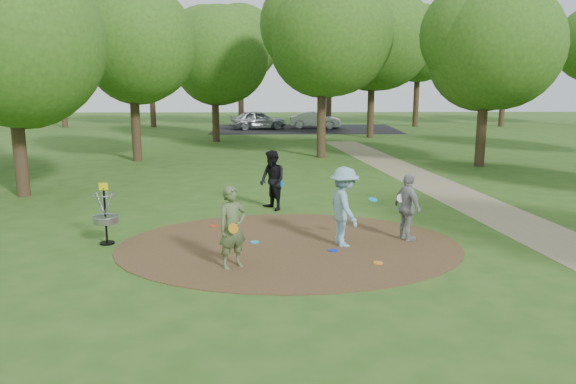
{
  "coord_description": "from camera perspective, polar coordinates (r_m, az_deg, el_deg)",
  "views": [
    {
      "loc": [
        -0.34,
        -13.13,
        4.1
      ],
      "look_at": [
        0.0,
        1.2,
        1.1
      ],
      "focal_mm": 35.0,
      "sensor_mm": 36.0,
      "label": 1
    }
  ],
  "objects": [
    {
      "name": "player_walking_with_disc",
      "position": [
        17.2,
        -1.6,
        1.18
      ],
      "size": [
        1.07,
        1.13,
        1.85
      ],
      "color": "black",
      "rests_on": "ground"
    },
    {
      "name": "dirt_clearing",
      "position": [
        13.75,
        0.12,
        -5.48
      ],
      "size": [
        8.4,
        8.4,
        0.02
      ],
      "primitive_type": "cylinder",
      "color": "#47301C",
      "rests_on": "ground"
    },
    {
      "name": "disc_ground_blue",
      "position": [
        13.37,
        4.58,
        -5.94
      ],
      "size": [
        0.22,
        0.22,
        0.02
      ],
      "primitive_type": "cylinder",
      "color": "#0D29E6",
      "rests_on": "dirt_clearing"
    },
    {
      "name": "footpath",
      "position": [
        17.1,
        22.29,
        -2.93
      ],
      "size": [
        7.55,
        39.89,
        0.01
      ],
      "primitive_type": "cube",
      "rotation": [
        0.0,
        0.0,
        0.14
      ],
      "color": "#8C7A5B",
      "rests_on": "ground"
    },
    {
      "name": "player_waiting_with_disc",
      "position": [
        14.32,
        12.07,
        -1.53
      ],
      "size": [
        0.76,
        1.09,
        1.71
      ],
      "color": "#939496",
      "rests_on": "ground"
    },
    {
      "name": "ground",
      "position": [
        13.76,
        0.12,
        -5.52
      ],
      "size": [
        100.0,
        100.0,
        0.0
      ],
      "primitive_type": "plane",
      "color": "#2D5119",
      "rests_on": "ground"
    },
    {
      "name": "disc_ground_red",
      "position": [
        15.59,
        -7.6,
        -3.42
      ],
      "size": [
        0.22,
        0.22,
        0.02
      ],
      "primitive_type": "cylinder",
      "color": "red",
      "rests_on": "dirt_clearing"
    },
    {
      "name": "disc_golf_basket",
      "position": [
        14.42,
        -18.1,
        -1.7
      ],
      "size": [
        0.63,
        0.63,
        1.54
      ],
      "color": "black",
      "rests_on": "ground"
    },
    {
      "name": "tree_ring",
      "position": [
        24.41,
        2.89,
        14.5
      ],
      "size": [
        36.82,
        45.71,
        9.54
      ],
      "color": "#332316",
      "rests_on": "ground"
    },
    {
      "name": "player_throwing_with_disc",
      "position": [
        13.61,
        5.71,
        -1.51
      ],
      "size": [
        1.36,
        1.41,
        1.95
      ],
      "color": "#7DAABA",
      "rests_on": "ground"
    },
    {
      "name": "disc_ground_cyan",
      "position": [
        14.01,
        -3.42,
        -5.1
      ],
      "size": [
        0.22,
        0.22,
        0.02
      ],
      "primitive_type": "cylinder",
      "color": "#1BA6DB",
      "rests_on": "dirt_clearing"
    },
    {
      "name": "car_left",
      "position": [
        43.28,
        -3.06,
        7.34
      ],
      "size": [
        4.49,
        2.6,
        1.44
      ],
      "primitive_type": "imported",
      "rotation": [
        0.0,
        0.0,
        1.8
      ],
      "color": "#A3A6AA",
      "rests_on": "ground"
    },
    {
      "name": "player_observer_with_disc",
      "position": [
        12.07,
        -5.67,
        -3.61
      ],
      "size": [
        0.79,
        0.73,
        1.8
      ],
      "color": "#52643A",
      "rests_on": "ground"
    },
    {
      "name": "car_right",
      "position": [
        43.86,
        2.81,
        7.3
      ],
      "size": [
        4.07,
        1.89,
        1.29
      ],
      "primitive_type": "imported",
      "rotation": [
        0.0,
        0.0,
        1.43
      ],
      "color": "#B0B4B8",
      "rests_on": "ground"
    },
    {
      "name": "parking_lot",
      "position": [
        43.38,
        1.74,
        6.41
      ],
      "size": [
        14.0,
        8.0,
        0.01
      ],
      "primitive_type": "cube",
      "color": "black",
      "rests_on": "ground"
    },
    {
      "name": "disc_ground_orange",
      "position": [
        12.64,
        9.14,
        -7.12
      ],
      "size": [
        0.22,
        0.22,
        0.02
      ],
      "primitive_type": "cylinder",
      "color": "orange",
      "rests_on": "dirt_clearing"
    }
  ]
}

